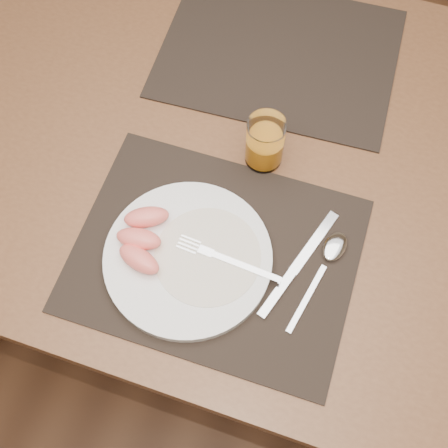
% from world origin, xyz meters
% --- Properties ---
extents(ground, '(5.00, 5.00, 0.00)m').
position_xyz_m(ground, '(0.00, 0.00, 0.00)').
color(ground, '#57341D').
rests_on(ground, ground).
extents(table, '(1.40, 0.90, 0.75)m').
position_xyz_m(table, '(0.00, 0.00, 0.67)').
color(table, brown).
rests_on(table, ground).
extents(placemat_near, '(0.45, 0.35, 0.00)m').
position_xyz_m(placemat_near, '(0.01, -0.22, 0.75)').
color(placemat_near, black).
rests_on(placemat_near, table).
extents(placemat_far, '(0.47, 0.37, 0.00)m').
position_xyz_m(placemat_far, '(-0.01, 0.22, 0.75)').
color(placemat_far, black).
rests_on(placemat_far, table).
extents(plate, '(0.27, 0.27, 0.02)m').
position_xyz_m(plate, '(-0.03, -0.24, 0.76)').
color(plate, white).
rests_on(plate, placemat_near).
extents(plate_dressing, '(0.17, 0.17, 0.00)m').
position_xyz_m(plate_dressing, '(0.00, -0.23, 0.77)').
color(plate_dressing, white).
rests_on(plate_dressing, plate).
extents(fork, '(0.18, 0.03, 0.00)m').
position_xyz_m(fork, '(0.02, -0.23, 0.77)').
color(fork, silver).
rests_on(fork, plate).
extents(knife, '(0.08, 0.21, 0.01)m').
position_xyz_m(knife, '(0.14, -0.21, 0.76)').
color(knife, silver).
rests_on(knife, placemat_near).
extents(spoon, '(0.06, 0.19, 0.01)m').
position_xyz_m(spoon, '(0.19, -0.16, 0.76)').
color(spoon, silver).
rests_on(spoon, placemat_near).
extents(juice_glass, '(0.07, 0.07, 0.10)m').
position_xyz_m(juice_glass, '(0.03, -0.02, 0.80)').
color(juice_glass, white).
rests_on(juice_glass, placemat_near).
extents(grapefruit_wedges, '(0.10, 0.13, 0.03)m').
position_xyz_m(grapefruit_wedges, '(-0.10, -0.24, 0.78)').
color(grapefruit_wedges, '#FF7968').
rests_on(grapefruit_wedges, plate).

